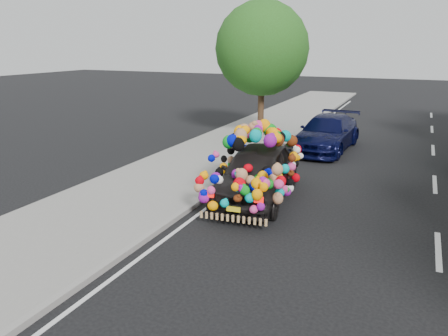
% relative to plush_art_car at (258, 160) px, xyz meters
% --- Properties ---
extents(ground, '(100.00, 100.00, 0.00)m').
position_rel_plush_art_car_xyz_m(ground, '(1.06, -1.54, -1.11)').
color(ground, black).
rests_on(ground, ground).
extents(sidewalk, '(4.00, 60.00, 0.12)m').
position_rel_plush_art_car_xyz_m(sidewalk, '(-3.24, -1.54, -1.05)').
color(sidewalk, gray).
rests_on(sidewalk, ground).
extents(kerb, '(0.15, 60.00, 0.13)m').
position_rel_plush_art_car_xyz_m(kerb, '(-1.29, -1.54, -1.04)').
color(kerb, gray).
rests_on(kerb, ground).
extents(lane_markings, '(6.00, 50.00, 0.01)m').
position_rel_plush_art_car_xyz_m(lane_markings, '(4.66, -1.54, -1.10)').
color(lane_markings, silver).
rests_on(lane_markings, ground).
extents(tree_near_sidewalk, '(4.20, 4.20, 6.13)m').
position_rel_plush_art_car_xyz_m(tree_near_sidewalk, '(-2.74, 7.96, 2.92)').
color(tree_near_sidewalk, '#332114').
rests_on(tree_near_sidewalk, ground).
extents(plush_art_car, '(2.58, 4.81, 2.16)m').
position_rel_plush_art_car_xyz_m(plush_art_car, '(0.00, 0.00, 0.00)').
color(plush_art_car, black).
rests_on(plush_art_car, ground).
extents(navy_sedan, '(2.27, 4.94, 1.40)m').
position_rel_plush_art_car_xyz_m(navy_sedan, '(0.59, 6.73, -0.41)').
color(navy_sedan, black).
rests_on(navy_sedan, ground).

